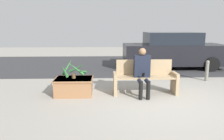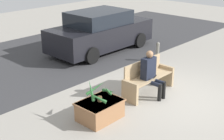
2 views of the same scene
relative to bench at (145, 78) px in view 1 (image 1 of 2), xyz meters
The scene contains 8 objects.
ground_plane 1.00m from the bench, 71.20° to the right, with size 30.00×30.00×0.00m, color #9E998E.
road_surface 4.87m from the bench, 86.61° to the left, with size 20.00×6.00×0.01m, color #38383A.
bench is the anchor object (origin of this frame).
person_seated 0.34m from the bench, 120.31° to the right, with size 0.43×0.63×1.29m.
planter_box 1.99m from the bench, behind, with size 1.03×0.77×0.46m.
potted_plant 1.99m from the bench, behind, with size 0.72×0.70×0.51m.
parked_car 4.29m from the bench, 62.70° to the left, with size 4.44×1.98×1.61m.
bollard_post 2.77m from the bench, 29.19° to the left, with size 0.13×0.13×0.72m.
Camera 1 is at (-1.42, -5.08, 1.85)m, focal length 35.00 mm.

